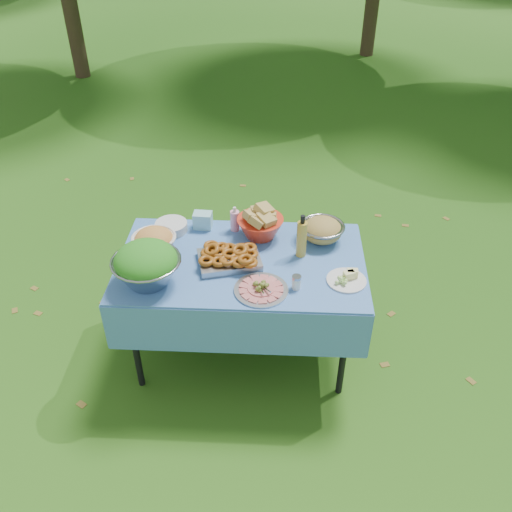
{
  "coord_description": "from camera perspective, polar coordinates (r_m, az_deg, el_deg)",
  "views": [
    {
      "loc": [
        0.21,
        -2.55,
        2.7
      ],
      "look_at": [
        0.09,
        0.0,
        0.8
      ],
      "focal_mm": 38.0,
      "sensor_mm": 36.0,
      "label": 1
    }
  ],
  "objects": [
    {
      "name": "ground",
      "position": [
        3.72,
        -1.37,
        -9.86
      ],
      "size": [
        80.0,
        80.0,
        0.0
      ],
      "primitive_type": "plane",
      "color": "#123B0A",
      "rests_on": "ground"
    },
    {
      "name": "picnic_table",
      "position": [
        3.46,
        -1.47,
        -5.52
      ],
      "size": [
        1.46,
        0.86,
        0.76
      ],
      "primitive_type": "cube",
      "color": "#81CDF8",
      "rests_on": "ground"
    },
    {
      "name": "salad_bowl",
      "position": [
        3.03,
        -11.47,
        -0.89
      ],
      "size": [
        0.51,
        0.51,
        0.25
      ],
      "primitive_type": null,
      "rotation": [
        0.0,
        0.0,
        -0.41
      ],
      "color": "#95979D",
      "rests_on": "picnic_table"
    },
    {
      "name": "pasta_bowl_white",
      "position": [
        3.31,
        -10.69,
        1.63
      ],
      "size": [
        0.35,
        0.35,
        0.15
      ],
      "primitive_type": null,
      "rotation": [
        0.0,
        0.0,
        -0.44
      ],
      "color": "silver",
      "rests_on": "picnic_table"
    },
    {
      "name": "plate_stack",
      "position": [
        3.5,
        -8.91,
        3.07
      ],
      "size": [
        0.24,
        0.24,
        0.06
      ],
      "primitive_type": "cylinder",
      "rotation": [
        0.0,
        0.0,
        0.22
      ],
      "color": "silver",
      "rests_on": "picnic_table"
    },
    {
      "name": "wipes_box",
      "position": [
        3.49,
        -5.62,
        3.76
      ],
      "size": [
        0.12,
        0.09,
        0.11
      ],
      "primitive_type": "cube",
      "rotation": [
        0.0,
        0.0,
        -0.06
      ],
      "color": "#91D4DE",
      "rests_on": "picnic_table"
    },
    {
      "name": "sanitizer_bottle",
      "position": [
        3.44,
        -2.25,
        3.95
      ],
      "size": [
        0.07,
        0.07,
        0.17
      ],
      "primitive_type": "cylinder",
      "rotation": [
        0.0,
        0.0,
        0.23
      ],
      "color": "#FFA1BF",
      "rests_on": "picnic_table"
    },
    {
      "name": "bread_bowl",
      "position": [
        3.37,
        0.45,
        3.51
      ],
      "size": [
        0.36,
        0.36,
        0.19
      ],
      "primitive_type": null,
      "rotation": [
        0.0,
        0.0,
        -0.28
      ],
      "color": "red",
      "rests_on": "picnic_table"
    },
    {
      "name": "pasta_bowl_steel",
      "position": [
        3.37,
        6.97,
        2.76
      ],
      "size": [
        0.35,
        0.35,
        0.14
      ],
      "primitive_type": null,
      "rotation": [
        0.0,
        0.0,
        0.4
      ],
      "color": "#95979D",
      "rests_on": "picnic_table"
    },
    {
      "name": "fried_tray",
      "position": [
        3.17,
        -2.83,
        -0.1
      ],
      "size": [
        0.41,
        0.33,
        0.08
      ],
      "primitive_type": "cube",
      "rotation": [
        0.0,
        0.0,
        0.26
      ],
      "color": "#A2A3A6",
      "rests_on": "picnic_table"
    },
    {
      "name": "charcuterie_platter",
      "position": [
        2.97,
        0.54,
        -3.15
      ],
      "size": [
        0.4,
        0.4,
        0.07
      ],
      "primitive_type": "cylinder",
      "rotation": [
        0.0,
        0.0,
        0.43
      ],
      "color": "#B7B8BF",
      "rests_on": "picnic_table"
    },
    {
      "name": "oil_bottle",
      "position": [
        3.19,
        4.84,
        2.13
      ],
      "size": [
        0.07,
        0.07,
        0.28
      ],
      "primitive_type": "cylinder",
      "rotation": [
        0.0,
        0.0,
        0.17
      ],
      "color": "gold",
      "rests_on": "picnic_table"
    },
    {
      "name": "cheese_plate",
      "position": [
        3.08,
        9.54,
        -2.18
      ],
      "size": [
        0.23,
        0.23,
        0.06
      ],
      "primitive_type": "cylinder",
      "rotation": [
        0.0,
        0.0,
        0.03
      ],
      "color": "silver",
      "rests_on": "picnic_table"
    },
    {
      "name": "shaker",
      "position": [
        2.99,
        4.27,
        -2.77
      ],
      "size": [
        0.06,
        0.06,
        0.08
      ],
      "primitive_type": "cylinder",
      "rotation": [
        0.0,
        0.0,
        -0.17
      ],
      "color": "white",
      "rests_on": "picnic_table"
    }
  ]
}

